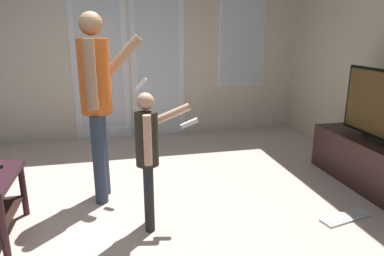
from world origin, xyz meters
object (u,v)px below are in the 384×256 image
object	(u,v)px
flat_screen_tv	(382,106)
loose_keyboard	(345,217)
person_adult	(97,92)
person_child	(149,149)
tv_stand	(374,165)

from	to	relation	value
flat_screen_tv	loose_keyboard	distance (m)	1.12
loose_keyboard	person_adult	bearing A→B (deg)	156.85
person_adult	person_child	xyz separation A→B (m)	(0.37, -0.59, -0.34)
person_adult	person_child	bearing A→B (deg)	-58.28
tv_stand	person_adult	distance (m)	2.68
tv_stand	person_child	xyz separation A→B (m)	(-2.18, -0.23, 0.41)
flat_screen_tv	loose_keyboard	bearing A→B (deg)	-142.68
tv_stand	flat_screen_tv	world-z (taller)	flat_screen_tv
tv_stand	flat_screen_tv	size ratio (longest dim) A/B	1.47
tv_stand	flat_screen_tv	distance (m)	0.58
loose_keyboard	person_child	bearing A→B (deg)	171.50
tv_stand	person_adult	xyz separation A→B (m)	(-2.55, 0.36, 0.75)
person_child	loose_keyboard	bearing A→B (deg)	-8.50
person_adult	person_child	size ratio (longest dim) A/B	1.54
person_adult	loose_keyboard	distance (m)	2.31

